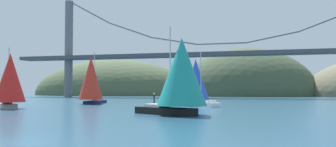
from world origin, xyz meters
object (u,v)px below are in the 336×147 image
object	(u,v)px
sailboat_red_spinnaker	(10,79)
sailboat_blue_spinnaker	(196,81)
sailboat_teal_sail	(181,74)
channel_buoy	(154,107)
sailboat_scarlet_sail	(91,79)

from	to	relation	value
sailboat_red_spinnaker	sailboat_blue_spinnaker	distance (m)	29.57
sailboat_teal_sail	sailboat_red_spinnaker	bearing A→B (deg)	168.10
sailboat_teal_sail	sailboat_blue_spinnaker	bearing A→B (deg)	96.15
sailboat_red_spinnaker	sailboat_teal_sail	distance (m)	28.19
channel_buoy	sailboat_scarlet_sail	bearing A→B (deg)	142.34
sailboat_scarlet_sail	channel_buoy	world-z (taller)	sailboat_scarlet_sail
sailboat_teal_sail	sailboat_blue_spinnaker	world-z (taller)	sailboat_teal_sail
sailboat_teal_sail	channel_buoy	size ratio (longest dim) A/B	3.89
sailboat_teal_sail	channel_buoy	bearing A→B (deg)	121.58
sailboat_scarlet_sail	sailboat_blue_spinnaker	bearing A→B (deg)	-7.10
sailboat_red_spinnaker	sailboat_teal_sail	world-z (taller)	sailboat_teal_sail
sailboat_red_spinnaker	sailboat_blue_spinnaker	bearing A→B (deg)	31.11
sailboat_teal_sail	sailboat_blue_spinnaker	xyz separation A→B (m)	(-2.27, 21.09, -0.42)
sailboat_blue_spinnaker	sailboat_scarlet_sail	distance (m)	21.43
sailboat_blue_spinnaker	channel_buoy	world-z (taller)	sailboat_blue_spinnaker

